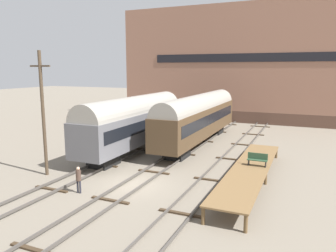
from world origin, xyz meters
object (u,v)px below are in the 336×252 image
Objects in this scene: train_car_brown at (199,116)px; bench at (257,159)px; utility_pole at (43,112)px; person_worker at (78,177)px; train_car_grey at (134,121)px.

bench is (7.51, -9.33, -1.49)m from train_car_brown.
utility_pole reaches higher than bench.
person_worker is at bearing -98.77° from train_car_brown.
train_car_grey is at bearing 100.65° from person_worker.
utility_pole is (-4.61, 2.02, 3.70)m from person_worker.
train_car_brown is 16.32m from utility_pole.
train_car_grey is (-4.59, -5.74, -0.01)m from train_car_brown.
train_car_brown is 12.07m from bench.
bench is at bearing 19.60° from utility_pole.
train_car_brown is 1.21× the size of train_car_grey.
train_car_brown is 2.07× the size of utility_pole.
train_car_grey is at bearing -128.66° from train_car_brown.
train_car_brown is 13.56× the size of bench.
utility_pole is at bearing -116.20° from train_car_brown.
train_car_brown reaches higher than bench.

